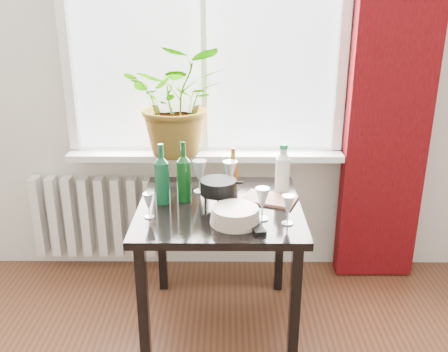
{
  "coord_description": "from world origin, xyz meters",
  "views": [
    {
      "loc": [
        0.14,
        -0.85,
        1.78
      ],
      "look_at": [
        0.12,
        1.55,
        0.9
      ],
      "focal_mm": 40.0,
      "sensor_mm": 36.0,
      "label": 1
    }
  ],
  "objects_px": {
    "radiator": "(94,217)",
    "tv_remote": "(255,226)",
    "wineglass_back_center": "(230,177)",
    "cutting_board": "(270,199)",
    "potted_plant": "(179,100)",
    "plate_stack": "(235,216)",
    "wineglass_front_left": "(149,205)",
    "cleaning_bottle": "(283,169)",
    "wineglass_back_left": "(200,176)",
    "wine_bottle_right": "(184,171)",
    "wineglass_front_right": "(262,203)",
    "bottle_amber": "(233,168)",
    "wine_bottle_left": "(162,173)",
    "fondue_pot": "(218,193)",
    "wineglass_far_right": "(288,210)",
    "table": "(220,221)"
  },
  "relations": [
    {
      "from": "wineglass_front_right",
      "to": "cutting_board",
      "type": "distance_m",
      "value": 0.26
    },
    {
      "from": "cleaning_bottle",
      "to": "wineglass_back_left",
      "type": "xyz_separation_m",
      "value": [
        -0.46,
        0.01,
        -0.05
      ]
    },
    {
      "from": "wineglass_front_right",
      "to": "fondue_pot",
      "type": "xyz_separation_m",
      "value": [
        -0.22,
        0.16,
        -0.01
      ]
    },
    {
      "from": "table",
      "to": "wineglass_back_left",
      "type": "bearing_deg",
      "value": 121.27
    },
    {
      "from": "cleaning_bottle",
      "to": "tv_remote",
      "type": "height_order",
      "value": "cleaning_bottle"
    },
    {
      "from": "wine_bottle_right",
      "to": "wineglass_front_left",
      "type": "relative_size",
      "value": 2.52
    },
    {
      "from": "wine_bottle_right",
      "to": "cutting_board",
      "type": "relative_size",
      "value": 1.2
    },
    {
      "from": "radiator",
      "to": "tv_remote",
      "type": "bearing_deg",
      "value": -41.23
    },
    {
      "from": "wineglass_back_center",
      "to": "plate_stack",
      "type": "bearing_deg",
      "value": -86.5
    },
    {
      "from": "wine_bottle_left",
      "to": "plate_stack",
      "type": "height_order",
      "value": "wine_bottle_left"
    },
    {
      "from": "bottle_amber",
      "to": "tv_remote",
      "type": "height_order",
      "value": "bottle_amber"
    },
    {
      "from": "wineglass_back_center",
      "to": "cutting_board",
      "type": "bearing_deg",
      "value": -25.77
    },
    {
      "from": "wineglass_far_right",
      "to": "plate_stack",
      "type": "xyz_separation_m",
      "value": [
        -0.25,
        0.01,
        -0.04
      ]
    },
    {
      "from": "bottle_amber",
      "to": "tv_remote",
      "type": "relative_size",
      "value": 1.32
    },
    {
      "from": "radiator",
      "to": "cutting_board",
      "type": "height_order",
      "value": "cutting_board"
    },
    {
      "from": "cleaning_bottle",
      "to": "wineglass_far_right",
      "type": "relative_size",
      "value": 1.88
    },
    {
      "from": "plate_stack",
      "to": "wine_bottle_left",
      "type": "bearing_deg",
      "value": 146.6
    },
    {
      "from": "wineglass_back_left",
      "to": "wine_bottle_right",
      "type": "bearing_deg",
      "value": -122.96
    },
    {
      "from": "wineglass_front_left",
      "to": "cleaning_bottle",
      "type": "bearing_deg",
      "value": 25.93
    },
    {
      "from": "wine_bottle_right",
      "to": "wineglass_front_right",
      "type": "xyz_separation_m",
      "value": [
        0.4,
        -0.24,
        -0.08
      ]
    },
    {
      "from": "table",
      "to": "plate_stack",
      "type": "bearing_deg",
      "value": -70.16
    },
    {
      "from": "radiator",
      "to": "wineglass_back_left",
      "type": "xyz_separation_m",
      "value": [
        0.74,
        -0.44,
        0.45
      ]
    },
    {
      "from": "wineglass_far_right",
      "to": "wineglass_back_left",
      "type": "bearing_deg",
      "value": 137.33
    },
    {
      "from": "radiator",
      "to": "bottle_amber",
      "type": "height_order",
      "value": "bottle_amber"
    },
    {
      "from": "wine_bottle_right",
      "to": "wineglass_front_left",
      "type": "bearing_deg",
      "value": -125.03
    },
    {
      "from": "plate_stack",
      "to": "wineglass_back_left",
      "type": "bearing_deg",
      "value": 115.39
    },
    {
      "from": "wine_bottle_left",
      "to": "tv_remote",
      "type": "bearing_deg",
      "value": -32.27
    },
    {
      "from": "fondue_pot",
      "to": "wineglass_far_right",
      "type": "bearing_deg",
      "value": -33.74
    },
    {
      "from": "wine_bottle_left",
      "to": "wineglass_back_center",
      "type": "bearing_deg",
      "value": 21.21
    },
    {
      "from": "cutting_board",
      "to": "wineglass_back_center",
      "type": "bearing_deg",
      "value": 154.23
    },
    {
      "from": "wine_bottle_right",
      "to": "bottle_amber",
      "type": "height_order",
      "value": "wine_bottle_right"
    },
    {
      "from": "wine_bottle_right",
      "to": "wineglass_front_right",
      "type": "relative_size",
      "value": 1.94
    },
    {
      "from": "wineglass_front_left",
      "to": "cutting_board",
      "type": "relative_size",
      "value": 0.47
    },
    {
      "from": "tv_remote",
      "to": "fondue_pot",
      "type": "bearing_deg",
      "value": 109.43
    },
    {
      "from": "wine_bottle_left",
      "to": "plate_stack",
      "type": "bearing_deg",
      "value": -33.4
    },
    {
      "from": "wine_bottle_left",
      "to": "wineglass_back_center",
      "type": "height_order",
      "value": "wine_bottle_left"
    },
    {
      "from": "wineglass_front_right",
      "to": "wineglass_front_left",
      "type": "height_order",
      "value": "wineglass_front_right"
    },
    {
      "from": "plate_stack",
      "to": "tv_remote",
      "type": "distance_m",
      "value": 0.11
    },
    {
      "from": "bottle_amber",
      "to": "plate_stack",
      "type": "bearing_deg",
      "value": -89.19
    },
    {
      "from": "radiator",
      "to": "cutting_board",
      "type": "distance_m",
      "value": 1.31
    },
    {
      "from": "wineglass_back_center",
      "to": "plate_stack",
      "type": "xyz_separation_m",
      "value": [
        0.02,
        -0.39,
        -0.06
      ]
    },
    {
      "from": "radiator",
      "to": "wineglass_front_right",
      "type": "height_order",
      "value": "wineglass_front_right"
    },
    {
      "from": "potted_plant",
      "to": "wineglass_back_center",
      "type": "xyz_separation_m",
      "value": [
        0.31,
        -0.39,
        -0.35
      ]
    },
    {
      "from": "wineglass_far_right",
      "to": "cutting_board",
      "type": "relative_size",
      "value": 0.55
    },
    {
      "from": "wineglass_front_right",
      "to": "wineglass_far_right",
      "type": "distance_m",
      "value": 0.13
    },
    {
      "from": "table",
      "to": "fondue_pot",
      "type": "xyz_separation_m",
      "value": [
        -0.01,
        -0.01,
        0.16
      ]
    },
    {
      "from": "bottle_amber",
      "to": "cleaning_bottle",
      "type": "bearing_deg",
      "value": -12.89
    },
    {
      "from": "potted_plant",
      "to": "plate_stack",
      "type": "height_order",
      "value": "potted_plant"
    },
    {
      "from": "tv_remote",
      "to": "potted_plant",
      "type": "bearing_deg",
      "value": 101.43
    },
    {
      "from": "potted_plant",
      "to": "fondue_pot",
      "type": "relative_size",
      "value": 3.13
    }
  ]
}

